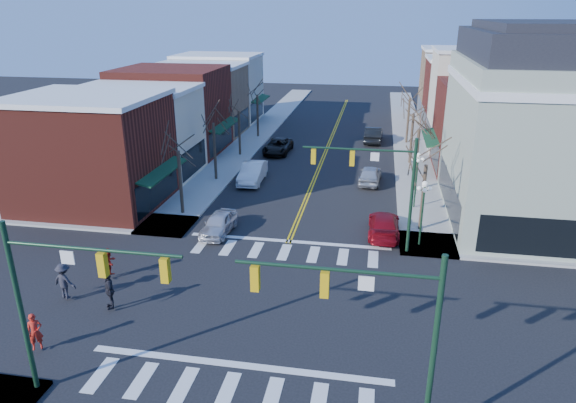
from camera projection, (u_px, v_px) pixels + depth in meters
The scene contains 36 objects.
ground at pixel (262, 306), 25.83m from camera, with size 160.00×160.00×0.00m, color black.
sidewalk_left at pixel (216, 176), 45.65m from camera, with size 3.50×70.00×0.15m, color #9E9B93.
sidewalk_right at pixel (417, 187), 42.79m from camera, with size 3.50×70.00×0.15m, color #9E9B93.
bldg_left_brick_a at pixel (91, 154), 37.76m from camera, with size 10.00×8.50×8.00m, color maroon.
bldg_left_stucco_a at pixel (138, 133), 44.99m from camera, with size 10.00×7.00×7.50m, color beige.
bldg_left_brick_b at pixel (173, 111), 52.17m from camera, with size 10.00×9.00×8.50m, color maroon.
bldg_left_tan at pixel (200, 101), 59.89m from camera, with size 10.00×7.50×7.80m, color #A17D59.
bldg_left_stucco_b at pixel (219, 89), 66.96m from camera, with size 10.00×8.00×8.20m, color beige.
bldg_right_brick_a at pixel (495, 129), 45.60m from camera, with size 10.00×8.50×8.00m, color maroon.
bldg_right_stucco at pixel (482, 103), 52.38m from camera, with size 10.00×7.00×10.00m, color beige.
bldg_right_brick_b at pixel (470, 98), 59.55m from camera, with size 10.00×8.00×8.50m, color maroon.
bldg_right_tan at pixel (460, 86), 66.82m from camera, with size 10.00×8.00×9.00m, color #A17D59.
victorian_corner at pixel (550, 127), 34.13m from camera, with size 12.25×14.25×13.30m.
traffic_mast_near_left at pixel (62, 289), 18.25m from camera, with size 6.60×0.28×7.20m.
traffic_mast_near_right at pixel (377, 320), 16.45m from camera, with size 6.60×0.28×7.20m.
traffic_mast_far_right at pixel (381, 178), 30.07m from camera, with size 6.60×0.28×7.20m.
lamppost_corner at pixel (423, 202), 31.27m from camera, with size 0.36×0.36×4.33m.
lamppost_midblock at pixel (417, 171), 37.26m from camera, with size 0.36×0.36×4.33m.
tree_left_a at pixel (181, 183), 36.49m from camera, with size 0.24×0.24×4.76m, color #382B21.
tree_left_b at pixel (215, 152), 43.80m from camera, with size 0.24×0.24×5.04m, color #382B21.
tree_left_c at pixel (239, 134), 51.26m from camera, with size 0.24×0.24×4.55m, color #382B21.
tree_left_d at pixel (258, 116), 58.56m from camera, with size 0.24×0.24×4.90m, color #382B21.
tree_right_a at pixel (423, 199), 33.77m from camera, with size 0.24×0.24×4.62m, color #382B21.
tree_right_b at pixel (416, 161), 41.04m from camera, with size 0.24×0.24×5.18m, color #382B21.
tree_right_c at pixel (411, 139), 48.47m from camera, with size 0.24×0.24×4.83m, color #382B21.
tree_right_d at pixel (408, 121), 55.81m from camera, with size 0.24×0.24×4.97m, color #382B21.
car_left_near at pixel (219, 223), 33.96m from camera, with size 1.66×4.13×1.41m, color silver.
car_left_mid at pixel (253, 173), 43.96m from camera, with size 1.78×5.10×1.68m, color white.
car_left_far at pixel (278, 146), 52.76m from camera, with size 2.40×5.20×1.45m, color black.
car_right_near at pixel (384, 225), 33.72m from camera, with size 2.00×4.93×1.43m, color maroon.
car_right_mid at pixel (370, 175), 43.70m from camera, with size 1.79×4.45×1.52m, color silver.
car_right_far at pixel (374, 135), 57.05m from camera, with size 1.80×5.16×1.70m, color black.
pedestrian_red_a at pixel (35, 332), 22.11m from camera, with size 0.62×0.41×1.71m, color red.
pedestrian_red_b at pixel (110, 262), 28.18m from camera, with size 0.81×0.63×1.67m, color #AE1C12.
pedestrian_dark_a at pixel (109, 290), 25.14m from camera, with size 1.13×0.47×1.93m, color black.
pedestrian_dark_b at pixel (64, 281), 25.99m from camera, with size 1.25×0.72×1.93m, color #212129.
Camera 1 is at (5.17, -21.71, 14.10)m, focal length 32.00 mm.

